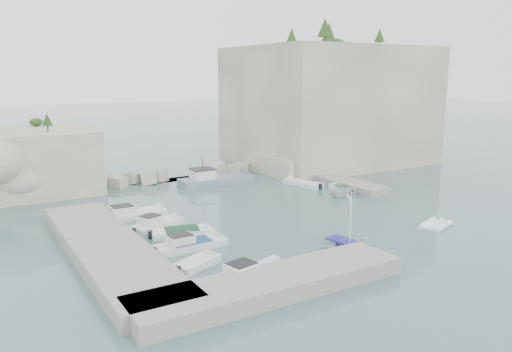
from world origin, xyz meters
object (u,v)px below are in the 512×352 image
motorboat_e (197,267)px  motorboat_d (191,249)px  inflatable_dinghy (435,227)px  work_boat (217,184)px  rowboat (349,249)px  motorboat_c (182,236)px  tender_east_d (294,177)px  motorboat_f (251,278)px  tender_east_a (341,197)px  motorboat_a (132,218)px  tender_east_c (303,186)px  tender_east_b (342,191)px  motorboat_b (157,228)px

motorboat_e → motorboat_d: bearing=48.2°
inflatable_dinghy → work_boat: bearing=89.7°
rowboat → motorboat_c: bearing=36.3°
motorboat_e → tender_east_d: size_ratio=0.97×
motorboat_c → motorboat_f: bearing=-73.8°
motorboat_e → tender_east_a: 24.30m
tender_east_d → work_boat: (-10.35, 1.68, 0.00)m
rowboat → inflatable_dinghy: size_ratio=1.13×
motorboat_a → motorboat_d: size_ratio=1.10×
work_boat → motorboat_a: bearing=-144.6°
motorboat_a → tender_east_d: (23.67, 7.30, 0.00)m
tender_east_c → work_boat: (-8.43, 6.27, 0.00)m
motorboat_a → tender_east_b: (23.92, -1.78, 0.00)m
motorboat_f → tender_east_b: motorboat_f is taller
motorboat_b → tender_east_d: (22.80, 11.55, 0.00)m
motorboat_d → tender_east_c: (20.51, 13.31, 0.00)m
motorboat_e → tender_east_d: 31.94m
tender_east_d → work_boat: bearing=88.7°
rowboat → tender_east_b: (12.25, 15.20, 0.00)m
inflatable_dinghy → tender_east_a: size_ratio=1.11×
motorboat_b → tender_east_c: motorboat_b is taller
tender_east_c → tender_east_d: bearing=-35.7°
inflatable_dinghy → work_boat: work_boat is taller
motorboat_d → work_boat: 23.01m
tender_east_a → tender_east_b: bearing=-37.4°
tender_east_b → rowboat: bearing=147.3°
tender_east_b → tender_east_d: (-0.25, 9.08, 0.00)m
motorboat_e → inflatable_dinghy: size_ratio=1.07×
inflatable_dinghy → tender_east_b: size_ratio=0.95×
motorboat_b → motorboat_c: size_ratio=1.00×
motorboat_c → work_boat: 19.90m
motorboat_c → work_boat: size_ratio=0.54×
motorboat_b → inflatable_dinghy: (21.09, -12.30, 0.00)m
rowboat → tender_east_d: tender_east_d is taller
rowboat → tender_east_b: bearing=-47.8°
motorboat_d → tender_east_b: 24.34m
motorboat_d → tender_east_d: tender_east_d is taller
rowboat → motorboat_d: bearing=49.6°
rowboat → tender_east_a: 16.73m
motorboat_d → motorboat_c: bearing=76.7°
motorboat_d → inflatable_dinghy: (20.72, -5.95, 0.00)m
motorboat_b → tender_east_b: 23.18m
motorboat_d → rowboat: motorboat_d is taller
motorboat_e → work_boat: bearing=36.0°
tender_east_b → tender_east_d: 9.08m
rowboat → tender_east_d: 27.08m
tender_east_d → motorboat_b: bearing=124.7°
motorboat_f → tender_east_d: (21.31, 25.19, 0.00)m
tender_east_c → motorboat_f: bearing=123.7°
motorboat_f → tender_east_d: 33.00m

